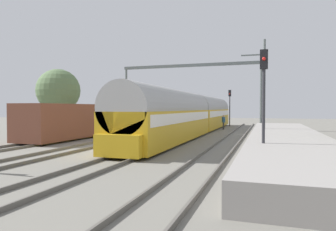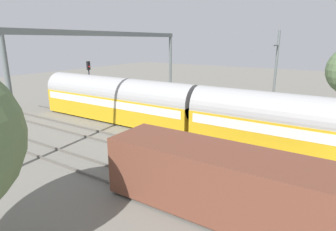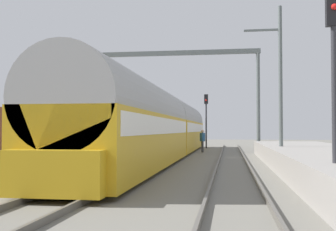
{
  "view_description": "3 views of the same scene",
  "coord_description": "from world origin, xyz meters",
  "px_view_note": "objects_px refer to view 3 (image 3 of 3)",
  "views": [
    {
      "loc": [
        8.91,
        -18.9,
        2.54
      ],
      "look_at": [
        2.11,
        2.11,
        2.0
      ],
      "focal_mm": 32.53,
      "sensor_mm": 36.0,
      "label": 1
    },
    {
      "loc": [
        -16.43,
        1.33,
        7.23
      ],
      "look_at": [
        0.92,
        12.43,
        1.64
      ],
      "focal_mm": 29.85,
      "sensor_mm": 36.0,
      "label": 2
    },
    {
      "loc": [
        6.18,
        -15.02,
        1.73
      ],
      "look_at": [
        1.06,
        19.85,
        2.94
      ],
      "focal_mm": 44.65,
      "sensor_mm": 36.0,
      "label": 3
    }
  ],
  "objects_px": {
    "person_crossing": "(202,139)",
    "catenary_gantry": "(149,76)",
    "passenger_train": "(163,126)",
    "railway_signal_near": "(334,66)",
    "railway_signal_far": "(206,114)"
  },
  "relations": [
    {
      "from": "person_crossing",
      "to": "catenary_gantry",
      "type": "height_order",
      "value": "catenary_gantry"
    },
    {
      "from": "person_crossing",
      "to": "railway_signal_near",
      "type": "xyz_separation_m",
      "value": [
        4.65,
        -21.16,
        2.32
      ]
    },
    {
      "from": "passenger_train",
      "to": "railway_signal_far",
      "type": "relative_size",
      "value": 6.48
    },
    {
      "from": "person_crossing",
      "to": "catenary_gantry",
      "type": "bearing_deg",
      "value": -122.24
    },
    {
      "from": "passenger_train",
      "to": "person_crossing",
      "type": "distance_m",
      "value": 6.81
    },
    {
      "from": "railway_signal_near",
      "to": "catenary_gantry",
      "type": "xyz_separation_m",
      "value": [
        -8.79,
        20.99,
        2.59
      ]
    },
    {
      "from": "railway_signal_near",
      "to": "railway_signal_far",
      "type": "height_order",
      "value": "railway_signal_near"
    },
    {
      "from": "person_crossing",
      "to": "railway_signal_far",
      "type": "relative_size",
      "value": 0.34
    },
    {
      "from": "railway_signal_near",
      "to": "catenary_gantry",
      "type": "bearing_deg",
      "value": 112.73
    },
    {
      "from": "passenger_train",
      "to": "railway_signal_near",
      "type": "height_order",
      "value": "railway_signal_near"
    },
    {
      "from": "person_crossing",
      "to": "railway_signal_near",
      "type": "distance_m",
      "value": 21.78
    },
    {
      "from": "person_crossing",
      "to": "railway_signal_near",
      "type": "height_order",
      "value": "railway_signal_near"
    },
    {
      "from": "railway_signal_near",
      "to": "passenger_train",
      "type": "bearing_deg",
      "value": 114.41
    },
    {
      "from": "person_crossing",
      "to": "catenary_gantry",
      "type": "relative_size",
      "value": 0.1
    },
    {
      "from": "person_crossing",
      "to": "railway_signal_near",
      "type": "relative_size",
      "value": 0.33
    }
  ]
}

